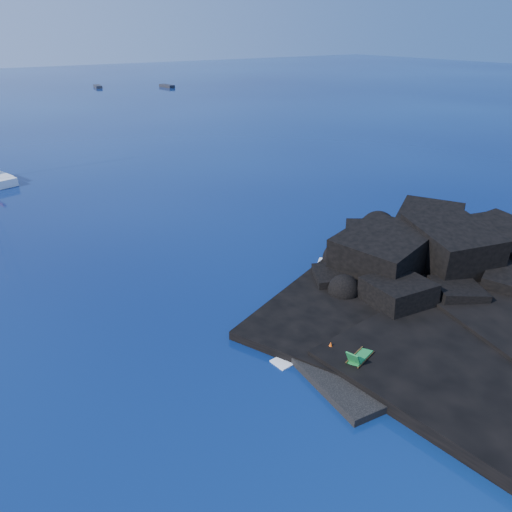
# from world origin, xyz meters

# --- Properties ---
(ground) EXTENTS (400.00, 400.00, 0.00)m
(ground) POSITION_xyz_m (0.00, 0.00, 0.00)
(ground) COLOR #030833
(ground) RESTS_ON ground
(headland) EXTENTS (24.00, 24.00, 3.60)m
(headland) POSITION_xyz_m (13.00, 3.00, 0.00)
(headland) COLOR black
(headland) RESTS_ON ground
(beach) EXTENTS (9.08, 6.86, 0.70)m
(beach) POSITION_xyz_m (4.50, 0.50, 0.00)
(beach) COLOR black
(beach) RESTS_ON ground
(surf_foam) EXTENTS (10.00, 8.00, 0.06)m
(surf_foam) POSITION_xyz_m (5.00, 5.00, 0.00)
(surf_foam) COLOR white
(surf_foam) RESTS_ON ground
(deck_chair) EXTENTS (1.70, 1.12, 1.08)m
(deck_chair) POSITION_xyz_m (2.66, 0.42, 0.89)
(deck_chair) COLOR #197331
(deck_chair) RESTS_ON beach
(towel) EXTENTS (2.08, 1.40, 0.05)m
(towel) POSITION_xyz_m (4.30, 0.84, 0.38)
(towel) COLOR silver
(towel) RESTS_ON beach
(sunbather) EXTENTS (1.85, 0.92, 0.24)m
(sunbather) POSITION_xyz_m (4.30, 0.84, 0.52)
(sunbather) COLOR #E8A57A
(sunbather) RESTS_ON towel
(marker_cone) EXTENTS (0.39, 0.39, 0.51)m
(marker_cone) POSITION_xyz_m (2.20, 1.83, 0.60)
(marker_cone) COLOR #FF550D
(marker_cone) RESTS_ON beach
(distant_boat_a) EXTENTS (2.08, 4.77, 0.62)m
(distant_boat_a) POSITION_xyz_m (29.54, 117.92, 0.00)
(distant_boat_a) COLOR #26272C
(distant_boat_a) RESTS_ON ground
(distant_boat_b) EXTENTS (2.17, 5.15, 0.67)m
(distant_boat_b) POSITION_xyz_m (44.10, 108.90, 0.00)
(distant_boat_b) COLOR black
(distant_boat_b) RESTS_ON ground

